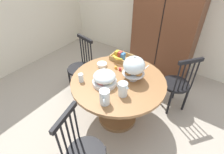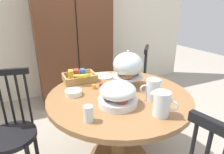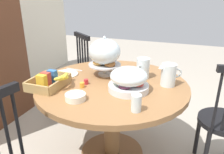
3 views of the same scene
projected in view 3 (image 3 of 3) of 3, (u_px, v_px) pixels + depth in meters
The scene contains 16 objects.
dining_table at pixel (112, 106), 1.87m from camera, with size 1.22×1.22×0.74m.
windsor_chair_by_cabinet at pixel (73, 79), 2.63m from camera, with size 0.47×0.47×0.97m.
pastry_stand_with_dome at pixel (105, 53), 1.89m from camera, with size 0.28×0.28×0.34m.
fruit_platter_covered at pixel (129, 80), 1.63m from camera, with size 0.30×0.30×0.18m.
orange_juice_pitcher at pixel (168, 76), 1.72m from camera, with size 0.13×0.18×0.18m.
milk_pitcher at pixel (143, 69), 1.87m from camera, with size 0.19×0.11×0.17m.
cereal_basket at pixel (50, 81), 1.71m from camera, with size 0.32×0.30×0.12m.
china_plate_large at pixel (66, 74), 1.96m from camera, with size 0.22×0.22×0.01m, color white.
china_plate_small at pixel (57, 76), 1.89m from camera, with size 0.15×0.15×0.01m, color white.
cereal_bowl at pixel (75, 97), 1.51m from camera, with size 0.14×0.14×0.04m, color white.
drinking_glass at pixel (136, 103), 1.36m from camera, with size 0.06×0.06×0.11m, color silver.
jam_jar_strawberry at pixel (86, 82), 1.76m from camera, with size 0.04×0.04×0.04m, color #B7282D.
jam_jar_apricot at pixel (82, 85), 1.70m from camera, with size 0.04×0.04×0.04m, color orange.
table_knife at pixel (56, 80), 1.84m from camera, with size 0.17×0.01×0.01m, color silver.
dinner_fork at pixel (53, 81), 1.82m from camera, with size 0.17×0.01×0.01m, color silver.
soup_spoon at pixel (74, 70), 2.08m from camera, with size 0.17×0.01×0.01m, color silver.
Camera 3 is at (-1.52, -0.64, 1.44)m, focal length 35.72 mm.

